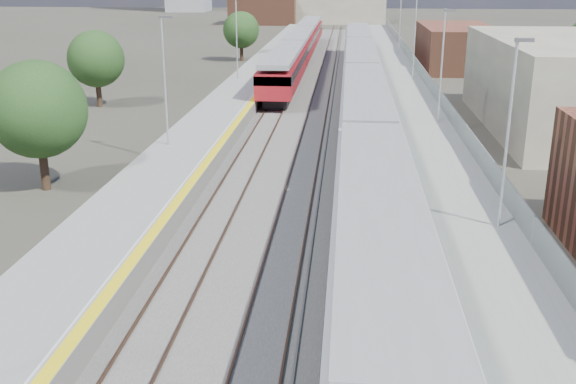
# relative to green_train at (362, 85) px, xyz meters

# --- Properties ---
(ground) EXTENTS (320.00, 320.00, 0.00)m
(ground) POSITION_rel_green_train_xyz_m (-1.50, 1.60, -2.41)
(ground) COLOR #47443A
(ground) RESTS_ON ground
(ballast_bed) EXTENTS (10.50, 155.00, 0.06)m
(ballast_bed) POSITION_rel_green_train_xyz_m (-3.75, 4.10, -2.38)
(ballast_bed) COLOR #565451
(ballast_bed) RESTS_ON ground
(tracks) EXTENTS (8.96, 160.00, 0.17)m
(tracks) POSITION_rel_green_train_xyz_m (-3.15, 5.77, -2.30)
(tracks) COLOR #4C3323
(tracks) RESTS_ON ground
(platform_right) EXTENTS (4.70, 155.00, 8.52)m
(platform_right) POSITION_rel_green_train_xyz_m (3.78, 4.09, -1.87)
(platform_right) COLOR slate
(platform_right) RESTS_ON ground
(platform_left) EXTENTS (4.30, 155.00, 8.52)m
(platform_left) POSITION_rel_green_train_xyz_m (-10.55, 4.09, -1.89)
(platform_left) COLOR slate
(platform_left) RESTS_ON ground
(green_train) EXTENTS (3.10, 86.29, 3.42)m
(green_train) POSITION_rel_green_train_xyz_m (0.00, 0.00, 0.00)
(green_train) COLOR black
(green_train) RESTS_ON ground
(red_train) EXTENTS (2.99, 60.69, 3.78)m
(red_train) POSITION_rel_green_train_xyz_m (-7.00, 29.94, -0.17)
(red_train) COLOR black
(red_train) RESTS_ON ground
(tree_a) EXTENTS (4.95, 4.95, 6.71)m
(tree_a) POSITION_rel_green_train_xyz_m (-16.67, -20.38, 1.82)
(tree_a) COLOR #382619
(tree_a) RESTS_ON ground
(tree_b) EXTENTS (4.65, 4.65, 6.30)m
(tree_b) POSITION_rel_green_train_xyz_m (-21.87, 1.87, 1.56)
(tree_b) COLOR #382619
(tree_b) RESTS_ON ground
(tree_c) EXTENTS (4.53, 4.53, 6.14)m
(tree_c) POSITION_rel_green_train_xyz_m (-14.59, 32.76, 1.45)
(tree_c) COLOR #382619
(tree_c) RESTS_ON ground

